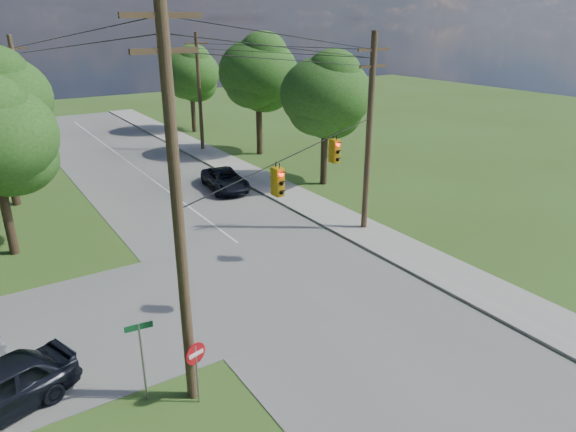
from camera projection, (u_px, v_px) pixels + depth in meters
ground at (319, 354)px, 18.06m from camera, size 140.00×140.00×0.00m
main_road at (290, 281)px, 22.99m from camera, size 10.00×100.00×0.03m
sidewalk_east at (399, 247)px, 26.36m from camera, size 2.60×100.00×0.12m
pole_sw at (177, 209)px, 13.82m from camera, size 2.00×0.32×12.00m
pole_ne at (369, 132)px, 26.87m from camera, size 2.00×0.32×10.50m
pole_north_e at (199, 92)px, 44.25m from camera, size 2.00×0.32×10.00m
pole_north_w at (22, 106)px, 37.23m from camera, size 2.00×0.32×10.00m
power_lines at (207, 60)px, 24.59m from camera, size 13.93×29.62×4.93m
traffic_signals at (309, 164)px, 20.85m from camera, size 4.91×3.27×1.05m
tree_e_near at (326, 95)px, 34.43m from camera, size 6.20×6.20×8.81m
tree_e_mid at (258, 72)px, 42.29m from camera, size 6.60×6.60×9.64m
tree_e_far at (191, 73)px, 51.56m from camera, size 5.80×5.80×8.32m
car_main_north at (225, 180)px, 35.14m from camera, size 2.99×5.25×1.38m
do_not_enter_sign at (196, 359)px, 15.22m from camera, size 0.69×0.22×2.13m
street_name_sign at (142, 352)px, 15.27m from camera, size 0.82×0.13×2.74m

